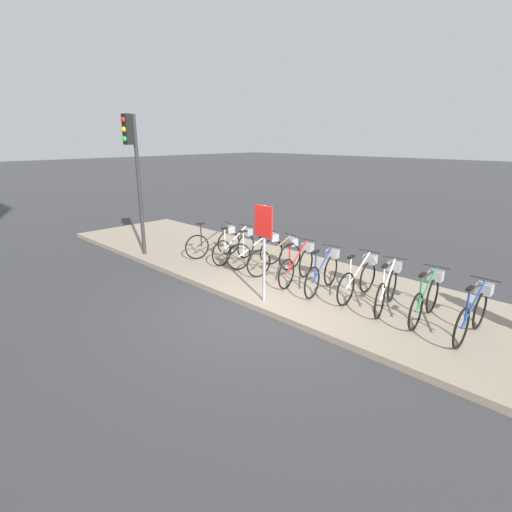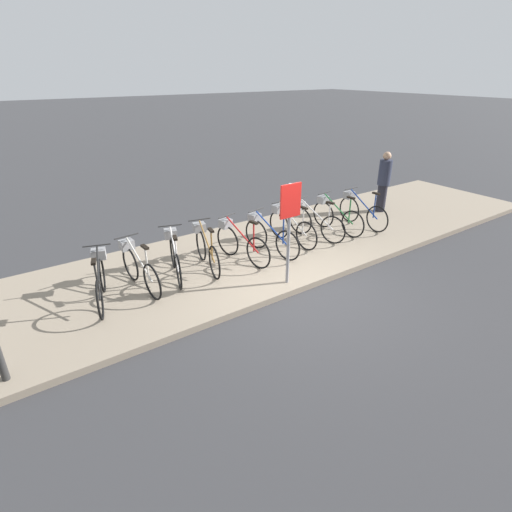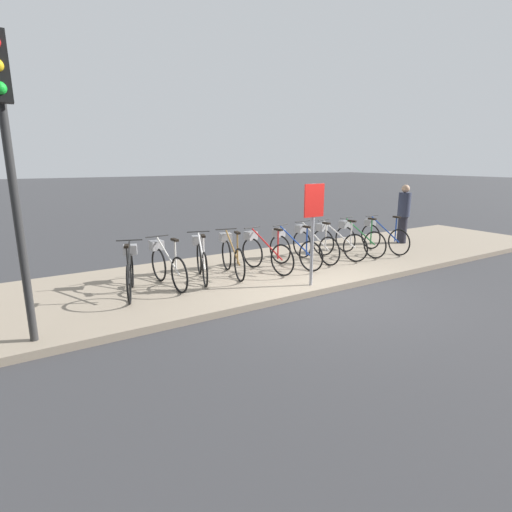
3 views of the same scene
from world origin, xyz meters
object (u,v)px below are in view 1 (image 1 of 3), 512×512
at_px(parked_bicycle_4, 299,263).
at_px(parked_bicycle_8, 427,297).
at_px(parked_bicycle_2, 259,250).
at_px(parked_bicycle_7, 388,286).
at_px(parked_bicycle_3, 278,256).
at_px(parked_bicycle_0, 216,241).
at_px(sign_post, 264,237).
at_px(traffic_light, 133,157).
at_px(parked_bicycle_6, 360,277).
at_px(parked_bicycle_5, 324,271).
at_px(parked_bicycle_9, 474,312).
at_px(parked_bicycle_1, 237,245).

bearing_deg(parked_bicycle_4, parked_bicycle_8, 1.39).
relative_size(parked_bicycle_2, parked_bicycle_7, 0.98).
bearing_deg(parked_bicycle_2, parked_bicycle_3, -2.31).
xyz_separation_m(parked_bicycle_0, sign_post, (3.04, -1.33, 0.87)).
distance_m(parked_bicycle_2, traffic_light, 4.08).
distance_m(parked_bicycle_6, parked_bicycle_7, 0.65).
relative_size(parked_bicycle_5, parked_bicycle_8, 0.99).
relative_size(parked_bicycle_0, sign_post, 0.79).
distance_m(parked_bicycle_2, parked_bicycle_5, 2.12).
bearing_deg(parked_bicycle_2, parked_bicycle_5, -5.08).
bearing_deg(parked_bicycle_9, traffic_light, -170.38).
bearing_deg(parked_bicycle_0, parked_bicycle_1, 8.48).
height_order(parked_bicycle_3, parked_bicycle_5, same).
relative_size(parked_bicycle_3, parked_bicycle_6, 0.98).
xyz_separation_m(parked_bicycle_2, parked_bicycle_7, (3.50, -0.08, 0.00)).
xyz_separation_m(parked_bicycle_3, sign_post, (0.93, -1.47, 0.87)).
height_order(parked_bicycle_0, sign_post, sign_post).
relative_size(parked_bicycle_2, parked_bicycle_5, 0.98).
bearing_deg(parked_bicycle_8, parked_bicycle_4, -178.61).
bearing_deg(parked_bicycle_3, parked_bicycle_6, 0.55).
bearing_deg(parked_bicycle_3, parked_bicycle_0, -176.09).
bearing_deg(parked_bicycle_8, traffic_light, -168.60).
xyz_separation_m(parked_bicycle_2, parked_bicycle_6, (2.85, -0.01, 0.00)).
bearing_deg(parked_bicycle_3, parked_bicycle_7, -1.17).
height_order(parked_bicycle_0, parked_bicycle_1, same).
relative_size(parked_bicycle_4, parked_bicycle_5, 1.00).
bearing_deg(parked_bicycle_6, parked_bicycle_0, -177.80).
height_order(parked_bicycle_3, parked_bicycle_6, same).
xyz_separation_m(parked_bicycle_4, parked_bicycle_6, (1.46, 0.14, 0.00)).
xyz_separation_m(parked_bicycle_0, parked_bicycle_5, (3.55, -0.02, 0.00)).
bearing_deg(parked_bicycle_7, parked_bicycle_4, -178.41).
bearing_deg(parked_bicycle_7, parked_bicycle_0, -179.00).
relative_size(parked_bicycle_0, parked_bicycle_9, 0.96).
height_order(parked_bicycle_8, traffic_light, traffic_light).
height_order(parked_bicycle_1, parked_bicycle_8, same).
bearing_deg(parked_bicycle_1, parked_bicycle_6, 0.97).
height_order(parked_bicycle_8, parked_bicycle_9, same).
bearing_deg(parked_bicycle_1, parked_bicycle_9, -1.05).
relative_size(parked_bicycle_3, sign_post, 0.81).
bearing_deg(parked_bicycle_6, sign_post, -130.01).
distance_m(parked_bicycle_5, parked_bicycle_8, 2.13).
bearing_deg(parked_bicycle_7, traffic_light, -167.45).
height_order(parked_bicycle_6, parked_bicycle_8, same).
bearing_deg(parked_bicycle_6, parked_bicycle_4, -174.64).
bearing_deg(parked_bicycle_4, sign_post, -81.26).
relative_size(parked_bicycle_3, traffic_light, 0.42).
xyz_separation_m(parked_bicycle_5, parked_bicycle_7, (1.39, 0.10, 0.00)).
distance_m(parked_bicycle_3, parked_bicycle_4, 0.73).
xyz_separation_m(parked_bicycle_5, parked_bicycle_6, (0.74, 0.18, 0.00)).
distance_m(parked_bicycle_9, traffic_light, 8.50).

